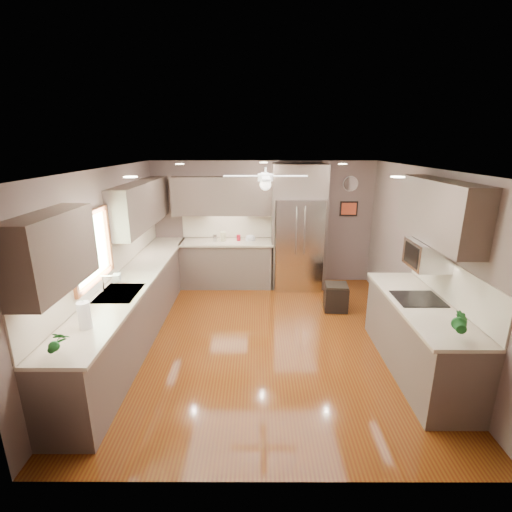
{
  "coord_description": "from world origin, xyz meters",
  "views": [
    {
      "loc": [
        -0.12,
        -5.01,
        2.82
      ],
      "look_at": [
        -0.13,
        0.6,
        1.11
      ],
      "focal_mm": 26.0,
      "sensor_mm": 36.0,
      "label": 1
    }
  ],
  "objects_px": {
    "canister_b": "(215,238)",
    "bowl": "(250,240)",
    "paper_towel": "(85,316)",
    "canister_c": "(223,236)",
    "soap_bottle": "(117,277)",
    "potted_plant_right": "(461,323)",
    "microwave": "(428,255)",
    "canister_d": "(239,238)",
    "potted_plant_left": "(55,342)",
    "refrigerator": "(298,230)",
    "stool": "(336,297)"
  },
  "relations": [
    {
      "from": "canister_b",
      "to": "bowl",
      "type": "bearing_deg",
      "value": -0.46
    },
    {
      "from": "canister_b",
      "to": "paper_towel",
      "type": "distance_m",
      "value": 3.8
    },
    {
      "from": "canister_c",
      "to": "paper_towel",
      "type": "xyz_separation_m",
      "value": [
        -1.14,
        -3.69,
        0.05
      ]
    },
    {
      "from": "canister_b",
      "to": "soap_bottle",
      "type": "xyz_separation_m",
      "value": [
        -1.1,
        -2.39,
        0.04
      ]
    },
    {
      "from": "canister_c",
      "to": "potted_plant_right",
      "type": "relative_size",
      "value": 0.56
    },
    {
      "from": "canister_b",
      "to": "canister_c",
      "type": "bearing_deg",
      "value": 7.01
    },
    {
      "from": "canister_c",
      "to": "microwave",
      "type": "distance_m",
      "value": 3.98
    },
    {
      "from": "canister_d",
      "to": "potted_plant_left",
      "type": "height_order",
      "value": "potted_plant_left"
    },
    {
      "from": "potted_plant_left",
      "to": "bowl",
      "type": "relative_size",
      "value": 1.56
    },
    {
      "from": "canister_b",
      "to": "refrigerator",
      "type": "bearing_deg",
      "value": -1.67
    },
    {
      "from": "canister_c",
      "to": "microwave",
      "type": "relative_size",
      "value": 0.33
    },
    {
      "from": "canister_c",
      "to": "paper_towel",
      "type": "relative_size",
      "value": 0.55
    },
    {
      "from": "bowl",
      "to": "microwave",
      "type": "height_order",
      "value": "microwave"
    },
    {
      "from": "canister_c",
      "to": "soap_bottle",
      "type": "bearing_deg",
      "value": -117.66
    },
    {
      "from": "paper_towel",
      "to": "canister_c",
      "type": "bearing_deg",
      "value": 72.85
    },
    {
      "from": "paper_towel",
      "to": "canister_b",
      "type": "bearing_deg",
      "value": 75.11
    },
    {
      "from": "soap_bottle",
      "to": "microwave",
      "type": "height_order",
      "value": "microwave"
    },
    {
      "from": "canister_d",
      "to": "stool",
      "type": "distance_m",
      "value": 2.28
    },
    {
      "from": "bowl",
      "to": "paper_towel",
      "type": "bearing_deg",
      "value": -114.67
    },
    {
      "from": "potted_plant_left",
      "to": "refrigerator",
      "type": "relative_size",
      "value": 0.13
    },
    {
      "from": "soap_bottle",
      "to": "paper_towel",
      "type": "xyz_separation_m",
      "value": [
        0.12,
        -1.29,
        0.03
      ]
    },
    {
      "from": "potted_plant_left",
      "to": "paper_towel",
      "type": "height_order",
      "value": "paper_towel"
    },
    {
      "from": "potted_plant_right",
      "to": "stool",
      "type": "height_order",
      "value": "potted_plant_right"
    },
    {
      "from": "soap_bottle",
      "to": "canister_b",
      "type": "bearing_deg",
      "value": 65.3
    },
    {
      "from": "bowl",
      "to": "stool",
      "type": "height_order",
      "value": "bowl"
    },
    {
      "from": "stool",
      "to": "paper_towel",
      "type": "bearing_deg",
      "value": -142.33
    },
    {
      "from": "canister_c",
      "to": "canister_d",
      "type": "relative_size",
      "value": 1.52
    },
    {
      "from": "potted_plant_right",
      "to": "bowl",
      "type": "relative_size",
      "value": 1.63
    },
    {
      "from": "soap_bottle",
      "to": "bowl",
      "type": "bearing_deg",
      "value": 52.82
    },
    {
      "from": "canister_b",
      "to": "potted_plant_left",
      "type": "bearing_deg",
      "value": -103.18
    },
    {
      "from": "canister_c",
      "to": "refrigerator",
      "type": "xyz_separation_m",
      "value": [
        1.5,
        -0.07,
        0.16
      ]
    },
    {
      "from": "potted_plant_left",
      "to": "potted_plant_right",
      "type": "xyz_separation_m",
      "value": [
        3.87,
        0.36,
        0.01
      ]
    },
    {
      "from": "stool",
      "to": "refrigerator",
      "type": "bearing_deg",
      "value": 116.32
    },
    {
      "from": "soap_bottle",
      "to": "potted_plant_left",
      "type": "height_order",
      "value": "potted_plant_left"
    },
    {
      "from": "potted_plant_right",
      "to": "microwave",
      "type": "relative_size",
      "value": 0.59
    },
    {
      "from": "canister_c",
      "to": "bowl",
      "type": "xyz_separation_m",
      "value": [
        0.54,
        -0.03,
        -0.07
      ]
    },
    {
      "from": "bowl",
      "to": "stool",
      "type": "bearing_deg",
      "value": -38.09
    },
    {
      "from": "canister_d",
      "to": "refrigerator",
      "type": "distance_m",
      "value": 1.21
    },
    {
      "from": "bowl",
      "to": "microwave",
      "type": "distance_m",
      "value": 3.61
    },
    {
      "from": "microwave",
      "to": "canister_b",
      "type": "bearing_deg",
      "value": 137.29
    },
    {
      "from": "soap_bottle",
      "to": "bowl",
      "type": "distance_m",
      "value": 2.99
    },
    {
      "from": "microwave",
      "to": "canister_d",
      "type": "bearing_deg",
      "value": 132.04
    },
    {
      "from": "soap_bottle",
      "to": "canister_c",
      "type": "bearing_deg",
      "value": 62.34
    },
    {
      "from": "potted_plant_right",
      "to": "stool",
      "type": "relative_size",
      "value": 0.69
    },
    {
      "from": "bowl",
      "to": "potted_plant_left",
      "type": "bearing_deg",
      "value": -111.9
    },
    {
      "from": "canister_d",
      "to": "stool",
      "type": "bearing_deg",
      "value": -35.0
    },
    {
      "from": "refrigerator",
      "to": "canister_d",
      "type": "bearing_deg",
      "value": 176.11
    },
    {
      "from": "soap_bottle",
      "to": "microwave",
      "type": "relative_size",
      "value": 0.39
    },
    {
      "from": "soap_bottle",
      "to": "potted_plant_left",
      "type": "relative_size",
      "value": 0.68
    },
    {
      "from": "stool",
      "to": "soap_bottle",
      "type": "bearing_deg",
      "value": -160.35
    }
  ]
}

